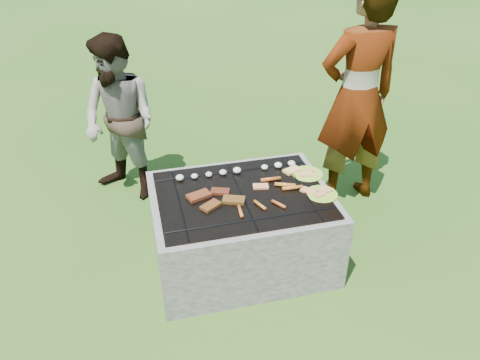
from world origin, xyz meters
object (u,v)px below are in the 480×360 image
Objects in this scene: plate_far at (307,174)px; plate_near at (322,194)px; fire_pit at (242,230)px; cook at (357,97)px; bystander at (120,121)px.

plate_near is at bearing -89.47° from plate_far.
fire_pit is 0.67m from plate_near.
bystander is at bearing -19.72° from cook.
plate_far is 0.14× the size of cook.
fire_pit is 1.50m from cook.
cook reaches higher than fire_pit.
cook is (0.60, 0.77, 0.38)m from plate_near.
plate_far is 0.95× the size of plate_near.
plate_far reaches higher than fire_pit.
plate_near is 0.14× the size of cook.
cook is at bearing 38.73° from plate_far.
cook is at bearing 28.49° from fire_pit.
fire_pit is at bearing 24.09° from cook.
plate_far is at bearing 14.75° from fire_pit.
fire_pit is 4.84× the size of plate_far.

